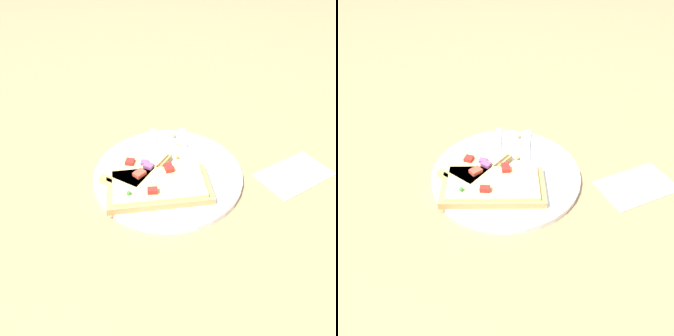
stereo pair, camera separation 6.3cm
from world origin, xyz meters
The scene contains 8 objects.
ground_plane centered at (0.00, 0.00, 0.00)m, with size 4.00×4.00×0.00m, color #9E7A51.
plate centered at (0.00, 0.00, 0.01)m, with size 0.29×0.29×0.01m.
fork centered at (-0.01, 0.03, 0.01)m, with size 0.11×0.21×0.01m.
knife centered at (0.06, 0.03, 0.01)m, with size 0.11×0.18×0.01m.
pizza_slice_main centered at (-0.04, -0.04, 0.02)m, with size 0.21×0.16×0.03m.
pizza_slice_corner centered at (-0.05, 0.03, 0.02)m, with size 0.15×0.14×0.03m.
crumb_scatter centered at (0.01, 0.01, 0.02)m, with size 0.10×0.12×0.01m.
napkin centered at (0.22, -0.13, 0.00)m, with size 0.14×0.09×0.01m.
Camera 1 is at (-0.25, -0.41, 0.43)m, focal length 35.00 mm.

